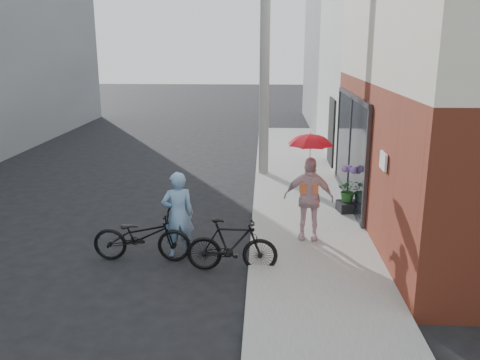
# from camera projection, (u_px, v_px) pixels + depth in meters

# --- Properties ---
(ground) EXTENTS (80.00, 80.00, 0.00)m
(ground) POSITION_uv_depth(u_px,v_px,m) (200.00, 260.00, 9.10)
(ground) COLOR black
(ground) RESTS_ON ground
(sidewalk) EXTENTS (2.20, 24.00, 0.12)m
(sidewalk) POSITION_uv_depth(u_px,v_px,m) (309.00, 221.00, 10.91)
(sidewalk) COLOR gray
(sidewalk) RESTS_ON ground
(curb) EXTENTS (0.12, 24.00, 0.12)m
(curb) POSITION_uv_depth(u_px,v_px,m) (255.00, 220.00, 10.97)
(curb) COLOR #9E9E99
(curb) RESTS_ON ground
(plaster_building) EXTENTS (8.00, 6.00, 7.00)m
(plaster_building) POSITION_uv_depth(u_px,v_px,m) (452.00, 51.00, 16.52)
(plaster_building) COLOR silver
(plaster_building) RESTS_ON ground
(east_building_far) EXTENTS (8.00, 8.00, 7.00)m
(east_building_far) POSITION_uv_depth(u_px,v_px,m) (398.00, 49.00, 23.27)
(east_building_far) COLOR slate
(east_building_far) RESTS_ON ground
(utility_pole) EXTENTS (0.28, 0.28, 7.00)m
(utility_pole) POSITION_uv_depth(u_px,v_px,m) (265.00, 53.00, 13.91)
(utility_pole) COLOR #9E9E99
(utility_pole) RESTS_ON ground
(officer) EXTENTS (0.67, 0.53, 1.59)m
(officer) POSITION_uv_depth(u_px,v_px,m) (178.00, 215.00, 9.07)
(officer) COLOR #74A2CE
(officer) RESTS_ON ground
(bike_left) EXTENTS (1.75, 0.62, 0.91)m
(bike_left) POSITION_uv_depth(u_px,v_px,m) (142.00, 236.00, 9.00)
(bike_left) COLOR black
(bike_left) RESTS_ON ground
(bike_right) EXTENTS (1.56, 0.47, 0.93)m
(bike_right) POSITION_uv_depth(u_px,v_px,m) (232.00, 245.00, 8.56)
(bike_right) COLOR black
(bike_right) RESTS_ON ground
(kimono_woman) EXTENTS (0.98, 0.51, 1.60)m
(kimono_woman) POSITION_uv_depth(u_px,v_px,m) (308.00, 198.00, 9.62)
(kimono_woman) COLOR beige
(kimono_woman) RESTS_ON sidewalk
(parasol) EXTENTS (0.81, 0.81, 0.71)m
(parasol) POSITION_uv_depth(u_px,v_px,m) (311.00, 138.00, 9.32)
(parasol) COLOR red
(parasol) RESTS_ON kimono_woman
(planter) EXTENTS (0.49, 0.49, 0.22)m
(planter) POSITION_uv_depth(u_px,v_px,m) (347.00, 207.00, 11.35)
(planter) COLOR black
(planter) RESTS_ON sidewalk
(potted_plant) EXTENTS (0.48, 0.41, 0.53)m
(potted_plant) POSITION_uv_depth(u_px,v_px,m) (348.00, 190.00, 11.25)
(potted_plant) COLOR #2A6327
(potted_plant) RESTS_ON planter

